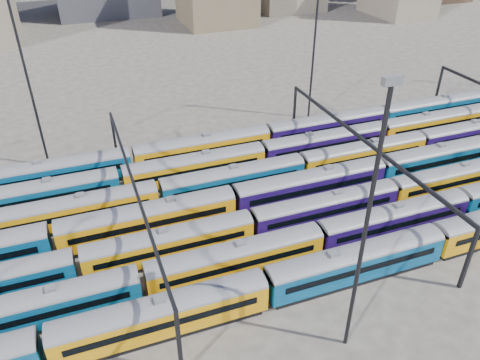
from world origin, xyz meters
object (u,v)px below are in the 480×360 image
object	(u,v)px
rake_0	(266,284)
rake_1	(319,236)
mast_2	(367,222)
rake_2	(326,205)

from	to	relation	value
rake_0	rake_1	xyz separation A→B (m)	(8.70, 5.00, -0.09)
rake_0	rake_1	world-z (taller)	rake_0
rake_0	rake_1	size ratio (longest dim) A/B	1.03
rake_0	mast_2	xyz separation A→B (m)	(5.13, -7.00, 11.31)
rake_2	mast_2	bearing A→B (deg)	-112.89
rake_0	rake_2	bearing A→B (deg)	39.10
rake_0	rake_1	distance (m)	10.03
rake_2	mast_2	size ratio (longest dim) A/B	3.81
rake_1	rake_2	world-z (taller)	rake_1
rake_2	mast_2	xyz separation A→B (m)	(-7.18, -17.00, 11.44)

